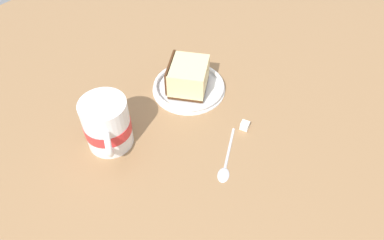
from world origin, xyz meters
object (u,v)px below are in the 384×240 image
at_px(cake_slice, 187,76).
at_px(teaspoon, 226,165).
at_px(sugar_cube, 246,125).
at_px(tea_mug, 107,124).
at_px(small_plate, 189,87).

xyz_separation_m(cake_slice, teaspoon, (0.17, -0.11, -0.03)).
bearing_deg(sugar_cube, tea_mug, -132.54).
xyz_separation_m(tea_mug, teaspoon, (0.19, 0.09, -0.04)).
bearing_deg(small_plate, tea_mug, -95.58).
distance_m(small_plate, tea_mug, 0.20).
relative_size(cake_slice, sugar_cube, 7.51).
relative_size(teaspoon, sugar_cube, 7.74).
height_order(tea_mug, teaspoon, tea_mug).
bearing_deg(sugar_cube, small_plate, 174.88).
bearing_deg(teaspoon, cake_slice, 148.43).
distance_m(small_plate, cake_slice, 0.03).
bearing_deg(tea_mug, cake_slice, 85.08).
bearing_deg(tea_mug, sugar_cube, 47.46).
xyz_separation_m(small_plate, teaspoon, (0.17, -0.11, -0.00)).
bearing_deg(cake_slice, sugar_cube, -4.54).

